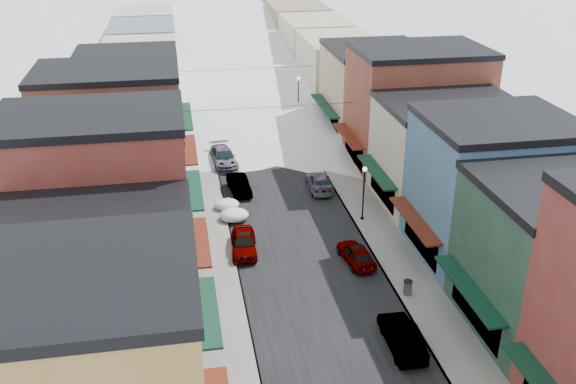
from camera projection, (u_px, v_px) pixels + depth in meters
name	position (u px, v px, depth m)	size (l,w,h in m)	color
road	(245.00, 108.00, 80.55)	(10.00, 160.00, 0.01)	black
sidewalk_left	(192.00, 110.00, 79.46)	(3.20, 160.00, 0.15)	gray
sidewalk_right	(297.00, 105.00, 81.58)	(3.20, 160.00, 0.15)	gray
curb_left	(205.00, 110.00, 79.71)	(0.10, 160.00, 0.15)	slate
curb_right	(285.00, 105.00, 81.33)	(0.10, 160.00, 0.15)	slate
bldg_l_cream	(100.00, 297.00, 33.96)	(11.30, 8.20, 9.50)	#B9AD95
bldg_l_brick_near	(100.00, 208.00, 40.41)	(12.30, 8.20, 12.50)	maroon
bldg_l_grayblue	(119.00, 179.00, 48.82)	(11.30, 9.20, 9.00)	gray
bldg_l_brick_far	(112.00, 130.00, 56.30)	(13.30, 9.20, 11.00)	brown
bldg_l_tan	(130.00, 102.00, 65.61)	(11.30, 11.20, 10.00)	#927C5F
bldg_r_green	(561.00, 257.00, 37.74)	(11.30, 9.20, 9.50)	#1E3F2F
bldg_r_blue	(492.00, 188.00, 45.59)	(11.30, 9.20, 10.50)	#3B6487
bldg_r_cream	(447.00, 152.00, 54.03)	(12.30, 9.20, 9.00)	#C1B79B
bldg_r_brick_far	(416.00, 107.00, 61.64)	(13.30, 9.20, 11.50)	maroon
bldg_r_tan	(374.00, 90.00, 70.84)	(11.30, 11.20, 9.50)	tan
distant_blocks	(227.00, 40.00, 99.46)	(34.00, 55.00, 8.00)	gray
overhead_cables	(258.00, 86.00, 66.78)	(16.40, 15.04, 0.04)	black
car_silver_sedan	(244.00, 243.00, 47.50)	(1.85, 4.59, 1.56)	gray
car_dark_hatch	(239.00, 185.00, 57.21)	(1.53, 4.39, 1.45)	black
car_silver_wagon	(223.00, 157.00, 63.16)	(2.24, 5.50, 1.60)	#ACADB4
car_green_sedan	(402.00, 336.00, 37.34)	(1.66, 4.77, 1.57)	black
car_gray_suv	(356.00, 254.00, 46.12)	(1.72, 4.29, 1.46)	gray
car_black_sedan	(319.00, 182.00, 57.83)	(2.00, 4.93, 1.43)	black
car_lane_silver	(233.00, 97.00, 82.15)	(1.83, 4.56, 1.55)	#ADB1B6
car_lane_white	(245.00, 76.00, 92.48)	(2.32, 5.02, 1.40)	silver
trash_can	(408.00, 287.00, 42.21)	(0.61, 0.61, 1.03)	#595C5E
streetlamp_near	(364.00, 187.00, 51.21)	(0.38, 0.38, 4.58)	black
streetlamp_far	(298.00, 92.00, 75.67)	(0.40, 0.40, 4.86)	black
snow_pile_mid	(227.00, 204.00, 54.26)	(2.11, 2.50, 0.89)	white
snow_pile_far	(234.00, 215.00, 52.33)	(2.37, 2.66, 1.00)	white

